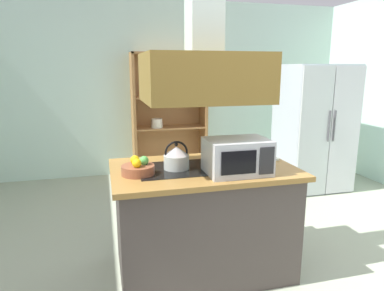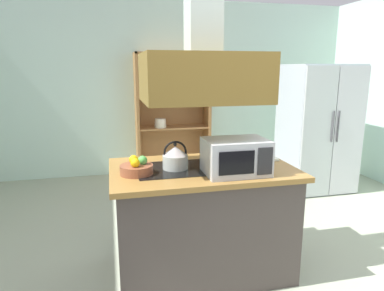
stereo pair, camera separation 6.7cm
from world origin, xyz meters
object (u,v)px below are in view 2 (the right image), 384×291
Objects in this scene: microwave at (236,157)px; kettle at (175,157)px; refrigerator at (317,128)px; fruit_bowl at (137,168)px; dish_cabinet at (172,122)px; cutting_board at (256,157)px.

kettle is at bearing 152.24° from microwave.
refrigerator is 2.81m from kettle.
refrigerator reaches higher than fruit_bowl.
kettle is 0.31m from fruit_bowl.
microwave is 0.74m from fruit_bowl.
kettle is at bearing -99.58° from dish_cabinet.
kettle reaches higher than cutting_board.
kettle is at bearing -168.03° from cutting_board.
refrigerator reaches higher than microwave.
dish_cabinet is at bearing 147.68° from refrigerator.
dish_cabinet is 4.14× the size of microwave.
refrigerator reaches higher than cutting_board.
kettle is 0.65× the size of cutting_board.
dish_cabinet is 8.61× the size of kettle.
fruit_bowl is (-0.72, 0.15, -0.08)m from microwave.
fruit_bowl is (-2.60, -1.69, 0.09)m from refrigerator.
refrigerator is at bearing 43.20° from cutting_board.
kettle is 0.76m from cutting_board.
refrigerator is at bearing -32.32° from dish_cabinet.
cutting_board is (0.27, -2.62, 0.07)m from dish_cabinet.
refrigerator is 2.13m from cutting_board.
cutting_board is at bearing 12.13° from fruit_bowl.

